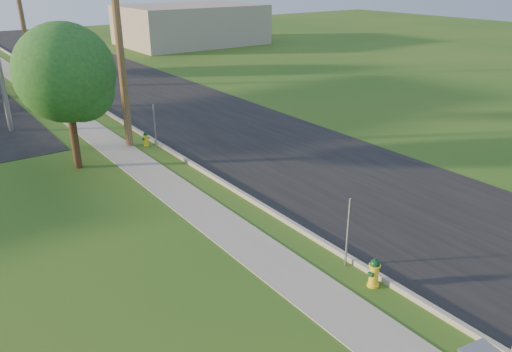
{
  "coord_description": "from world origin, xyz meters",
  "views": [
    {
      "loc": [
        -8.44,
        -3.76,
        7.4
      ],
      "look_at": [
        0.0,
        8.0,
        1.4
      ],
      "focal_mm": 35.0,
      "sensor_mm": 36.0,
      "label": 1
    }
  ],
  "objects_px": {
    "hydrant_near": "(374,273)",
    "hydrant_far": "(71,94)",
    "utility_pole_mid": "(118,33)",
    "utility_pole_far": "(21,10)",
    "hydrant_mid": "(146,139)",
    "tree_verge": "(69,77)"
  },
  "relations": [
    {
      "from": "tree_verge",
      "to": "hydrant_mid",
      "type": "relative_size",
      "value": 8.57
    },
    {
      "from": "hydrant_mid",
      "to": "hydrant_far",
      "type": "height_order",
      "value": "hydrant_far"
    },
    {
      "from": "utility_pole_far",
      "to": "hydrant_mid",
      "type": "relative_size",
      "value": 14.29
    },
    {
      "from": "tree_verge",
      "to": "hydrant_near",
      "type": "distance_m",
      "value": 13.35
    },
    {
      "from": "hydrant_mid",
      "to": "hydrant_far",
      "type": "relative_size",
      "value": 0.94
    },
    {
      "from": "utility_pole_mid",
      "to": "tree_verge",
      "type": "bearing_deg",
      "value": -152.2
    },
    {
      "from": "utility_pole_mid",
      "to": "utility_pole_far",
      "type": "height_order",
      "value": "utility_pole_mid"
    },
    {
      "from": "hydrant_mid",
      "to": "utility_pole_far",
      "type": "bearing_deg",
      "value": 91.92
    },
    {
      "from": "hydrant_near",
      "to": "hydrant_mid",
      "type": "xyz_separation_m",
      "value": [
        -0.12,
        13.46,
        -0.07
      ]
    },
    {
      "from": "hydrant_mid",
      "to": "utility_pole_mid",
      "type": "bearing_deg",
      "value": 145.44
    },
    {
      "from": "hydrant_far",
      "to": "hydrant_near",
      "type": "bearing_deg",
      "value": -89.56
    },
    {
      "from": "hydrant_near",
      "to": "hydrant_mid",
      "type": "relative_size",
      "value": 1.21
    },
    {
      "from": "utility_pole_far",
      "to": "utility_pole_mid",
      "type": "bearing_deg",
      "value": -90.0
    },
    {
      "from": "hydrant_near",
      "to": "hydrant_far",
      "type": "relative_size",
      "value": 1.13
    },
    {
      "from": "utility_pole_far",
      "to": "hydrant_far",
      "type": "relative_size",
      "value": 13.43
    },
    {
      "from": "utility_pole_far",
      "to": "hydrant_mid",
      "type": "height_order",
      "value": "utility_pole_far"
    },
    {
      "from": "utility_pole_far",
      "to": "hydrant_far",
      "type": "distance_m",
      "value": 8.8
    },
    {
      "from": "tree_verge",
      "to": "hydrant_mid",
      "type": "distance_m",
      "value": 4.76
    },
    {
      "from": "utility_pole_mid",
      "to": "hydrant_near",
      "type": "bearing_deg",
      "value": -86.94
    },
    {
      "from": "utility_pole_mid",
      "to": "hydrant_near",
      "type": "xyz_separation_m",
      "value": [
        0.74,
        -13.88,
        -4.56
      ]
    },
    {
      "from": "utility_pole_mid",
      "to": "hydrant_mid",
      "type": "bearing_deg",
      "value": -34.56
    },
    {
      "from": "hydrant_near",
      "to": "hydrant_far",
      "type": "bearing_deg",
      "value": 90.44
    }
  ]
}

